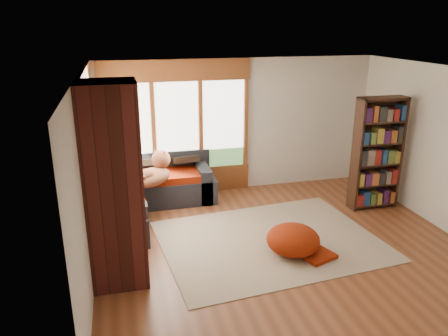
{
  "coord_description": "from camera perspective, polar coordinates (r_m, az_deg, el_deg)",
  "views": [
    {
      "loc": [
        -2.29,
        -5.58,
        3.25
      ],
      "look_at": [
        -0.65,
        1.04,
        0.95
      ],
      "focal_mm": 35.0,
      "sensor_mm": 36.0,
      "label": 1
    }
  ],
  "objects": [
    {
      "name": "floor",
      "position": [
        6.85,
        7.48,
        -9.86
      ],
      "size": [
        5.5,
        5.5,
        0.0
      ],
      "primitive_type": "plane",
      "color": "brown",
      "rests_on": "ground"
    },
    {
      "name": "ceiling",
      "position": [
        6.07,
        8.53,
        12.29
      ],
      "size": [
        5.5,
        5.5,
        0.0
      ],
      "primitive_type": "plane",
      "color": "white"
    },
    {
      "name": "wall_back",
      "position": [
        8.62,
        1.84,
        5.55
      ],
      "size": [
        5.5,
        0.04,
        2.6
      ],
      "primitive_type": "cube",
      "color": "silver",
      "rests_on": "ground"
    },
    {
      "name": "wall_front",
      "position": [
        4.3,
        20.43,
        -9.57
      ],
      "size": [
        5.5,
        0.04,
        2.6
      ],
      "primitive_type": "cube",
      "color": "silver",
      "rests_on": "ground"
    },
    {
      "name": "wall_left",
      "position": [
        5.93,
        -17.59,
        -1.47
      ],
      "size": [
        0.04,
        5.0,
        2.6
      ],
      "primitive_type": "cube",
      "color": "silver",
      "rests_on": "ground"
    },
    {
      "name": "wall_right",
      "position": [
        7.77,
        27.19,
        2.0
      ],
      "size": [
        0.04,
        5.0,
        2.6
      ],
      "primitive_type": "cube",
      "color": "silver",
      "rests_on": "ground"
    },
    {
      "name": "windows_back",
      "position": [
        8.34,
        -6.09,
        5.37
      ],
      "size": [
        2.82,
        0.1,
        1.9
      ],
      "color": "brown",
      "rests_on": "wall_back"
    },
    {
      "name": "windows_left",
      "position": [
        7.05,
        -16.92,
        2.19
      ],
      "size": [
        0.1,
        2.62,
        1.9
      ],
      "color": "brown",
      "rests_on": "wall_left"
    },
    {
      "name": "roller_blind",
      "position": [
        7.77,
        -16.74,
        6.71
      ],
      "size": [
        0.03,
        0.72,
        0.9
      ],
      "primitive_type": "cube",
      "color": "#618851",
      "rests_on": "wall_left"
    },
    {
      "name": "brick_chimney",
      "position": [
        5.58,
        -14.18,
        -2.4
      ],
      "size": [
        0.7,
        0.7,
        2.6
      ],
      "primitive_type": "cube",
      "color": "#471914",
      "rests_on": "ground"
    },
    {
      "name": "sectional_sofa",
      "position": [
        7.86,
        -10.49,
        -3.72
      ],
      "size": [
        2.2,
        2.2,
        0.8
      ],
      "rotation": [
        0.0,
        0.0,
        0.04
      ],
      "color": "black",
      "rests_on": "ground"
    },
    {
      "name": "area_rug",
      "position": [
        6.93,
        5.98,
        -9.39
      ],
      "size": [
        3.52,
        2.83,
        0.01
      ],
      "primitive_type": "cube",
      "rotation": [
        0.0,
        0.0,
        0.1
      ],
      "color": "beige",
      "rests_on": "ground"
    },
    {
      "name": "bookshelf",
      "position": [
        8.21,
        19.38,
        1.76
      ],
      "size": [
        0.87,
        0.29,
        2.03
      ],
      "color": "#361D12",
      "rests_on": "ground"
    },
    {
      "name": "pouf",
      "position": [
        6.55,
        9.01,
        -9.14
      ],
      "size": [
        1.01,
        1.01,
        0.42
      ],
      "primitive_type": "ellipsoid",
      "rotation": [
        0.0,
        0.0,
        0.36
      ],
      "color": "maroon",
      "rests_on": "area_rug"
    },
    {
      "name": "dog_tan",
      "position": [
        7.57,
        -9.18,
        -0.69
      ],
      "size": [
        0.94,
        0.95,
        0.47
      ],
      "rotation": [
        0.0,
        0.0,
        0.83
      ],
      "color": "brown",
      "rests_on": "sectional_sofa"
    },
    {
      "name": "dog_brindle",
      "position": [
        7.01,
        -13.78,
        -2.8
      ],
      "size": [
        0.73,
        0.88,
        0.43
      ],
      "rotation": [
        0.0,
        0.0,
        1.98
      ],
      "color": "black",
      "rests_on": "sectional_sofa"
    },
    {
      "name": "throw_pillows",
      "position": [
        7.74,
        -10.07,
        -0.14
      ],
      "size": [
        1.98,
        1.68,
        0.45
      ],
      "color": "black",
      "rests_on": "sectional_sofa"
    }
  ]
}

